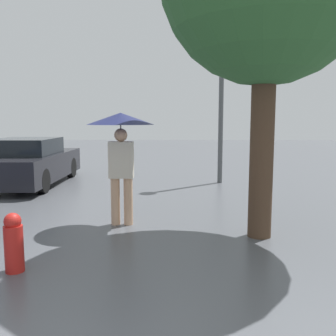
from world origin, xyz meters
name	(u,v)px	position (x,y,z in m)	size (l,w,h in m)	color
pedestrian	(121,135)	(-0.28, 4.47, 1.48)	(1.08, 1.08, 1.84)	tan
parked_car_farthest	(29,163)	(-3.26, 8.31, 0.58)	(1.72, 4.04, 1.24)	black
street_lamp	(222,64)	(1.87, 8.63, 3.19)	(0.38, 0.38, 4.68)	#515456
fire_hydrant	(14,243)	(-1.26, 2.53, 0.34)	(0.21, 0.21, 0.69)	#B21E19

